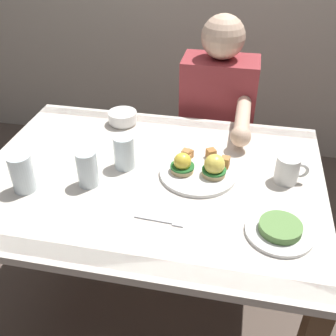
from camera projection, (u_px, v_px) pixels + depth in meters
name	position (u px, v px, depth m)	size (l,w,h in m)	color
ground_plane	(154.00, 306.00, 1.82)	(6.00, 6.00, 0.00)	brown
dining_table	(150.00, 199.00, 1.46)	(1.20, 0.90, 0.74)	silver
eggs_benedict_plate	(200.00, 169.00, 1.38)	(0.27, 0.27, 0.09)	white
fruit_bowl	(123.00, 118.00, 1.68)	(0.12, 0.12, 0.05)	white
coffee_mug	(288.00, 169.00, 1.34)	(0.11, 0.08, 0.09)	white
fork	(163.00, 221.00, 1.20)	(0.16, 0.03, 0.00)	silver
water_glass_near	(23.00, 175.00, 1.30)	(0.08, 0.08, 0.13)	silver
water_glass_far	(124.00, 154.00, 1.41)	(0.07, 0.07, 0.12)	silver
water_glass_extra	(88.00, 170.00, 1.32)	(0.07, 0.07, 0.13)	silver
side_plate	(280.00, 230.00, 1.15)	(0.20, 0.20, 0.04)	white
diner_person	(217.00, 122.00, 1.90)	(0.34, 0.54, 1.14)	#33333D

